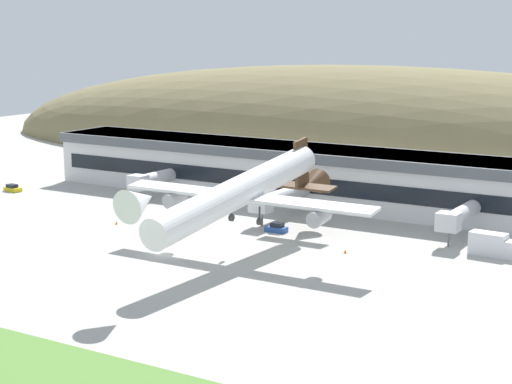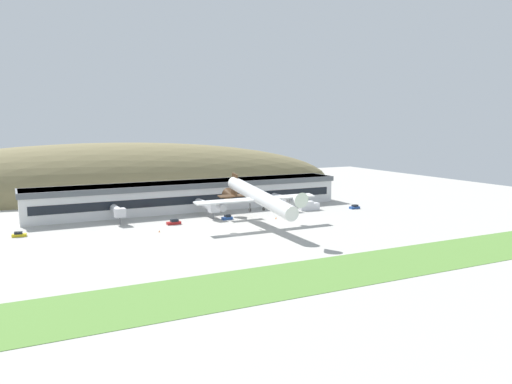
# 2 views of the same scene
# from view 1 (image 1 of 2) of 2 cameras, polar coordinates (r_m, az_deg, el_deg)

# --- Properties ---
(ground_plane) EXTENTS (350.58, 350.58, 0.00)m
(ground_plane) POSITION_cam_1_polar(r_m,az_deg,el_deg) (128.03, -6.09, -4.16)
(ground_plane) COLOR #ADAAA3
(hill_backdrop) EXTENTS (244.37, 72.68, 47.15)m
(hill_backdrop) POSITION_cam_1_polar(r_m,az_deg,el_deg) (228.61, 7.41, 2.46)
(hill_backdrop) COLOR olive
(hill_backdrop) RESTS_ON ground_plane
(terminal_building) EXTENTS (120.15, 15.31, 10.69)m
(terminal_building) POSITION_cam_1_polar(r_m,az_deg,el_deg) (163.17, 4.35, 1.31)
(terminal_building) COLOR silver
(terminal_building) RESTS_ON ground_plane
(jetway_0) EXTENTS (3.38, 11.96, 5.43)m
(jetway_0) POSITION_cam_1_polar(r_m,az_deg,el_deg) (168.13, -7.06, 0.83)
(jetway_0) COLOR silver
(jetway_0) RESTS_ON ground_plane
(jetway_1) EXTENTS (3.38, 17.07, 5.43)m
(jetway_1) POSITION_cam_1_polar(r_m,az_deg,el_deg) (149.15, 1.52, -0.38)
(jetway_1) COLOR silver
(jetway_1) RESTS_ON ground_plane
(jetway_2) EXTENTS (3.38, 14.03, 5.43)m
(jetway_2) POSITION_cam_1_polar(r_m,az_deg,el_deg) (138.13, 13.33, -1.58)
(jetway_2) COLOR silver
(jetway_2) RESTS_ON ground_plane
(cargo_airplane) EXTENTS (41.11, 50.65, 10.77)m
(cargo_airplane) POSITION_cam_1_polar(r_m,az_deg,el_deg) (123.54, -0.95, -0.02)
(cargo_airplane) COLOR white
(service_car_0) EXTENTS (4.58, 1.93, 1.62)m
(service_car_0) POSITION_cam_1_polar(r_m,az_deg,el_deg) (151.05, -4.83, -1.55)
(service_car_0) COLOR #B21E1E
(service_car_0) RESTS_ON ground_plane
(service_car_2) EXTENTS (4.06, 2.19, 1.45)m
(service_car_2) POSITION_cam_1_polar(r_m,az_deg,el_deg) (183.03, -15.92, 0.23)
(service_car_2) COLOR gold
(service_car_2) RESTS_ON ground_plane
(service_car_3) EXTENTS (3.69, 1.97, 1.62)m
(service_car_3) POSITION_cam_1_polar(r_m,az_deg,el_deg) (140.99, 1.37, -2.42)
(service_car_3) COLOR #264C99
(service_car_3) RESTS_ON ground_plane
(fuel_truck) EXTENTS (8.03, 3.09, 3.40)m
(fuel_truck) POSITION_cam_1_polar(r_m,az_deg,el_deg) (130.90, 15.64, -3.45)
(fuel_truck) COLOR silver
(fuel_truck) RESTS_ON ground_plane
(traffic_cone_0) EXTENTS (0.52, 0.52, 0.58)m
(traffic_cone_0) POSITION_cam_1_polar(r_m,az_deg,el_deg) (148.50, -9.29, -2.03)
(traffic_cone_0) COLOR orange
(traffic_cone_0) RESTS_ON ground_plane
(traffic_cone_1) EXTENTS (0.52, 0.52, 0.58)m
(traffic_cone_1) POSITION_cam_1_polar(r_m,az_deg,el_deg) (128.68, 5.97, -3.95)
(traffic_cone_1) COLOR orange
(traffic_cone_1) RESTS_ON ground_plane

